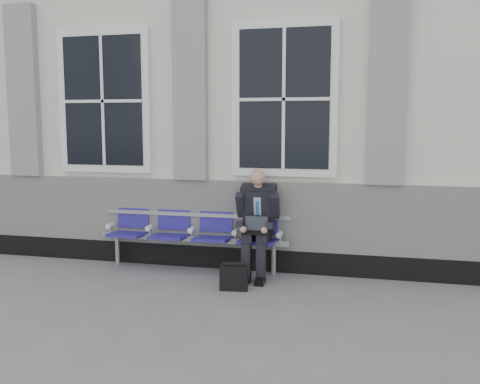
# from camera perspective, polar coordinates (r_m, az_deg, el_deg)

# --- Properties ---
(ground) EXTENTS (70.00, 70.00, 0.00)m
(ground) POSITION_cam_1_polar(r_m,az_deg,el_deg) (5.86, -1.22, -12.10)
(ground) COLOR slate
(ground) RESTS_ON ground
(station_building) EXTENTS (14.40, 4.40, 4.49)m
(station_building) POSITION_cam_1_polar(r_m,az_deg,el_deg) (8.93, 4.44, 9.06)
(station_building) COLOR beige
(station_building) RESTS_ON ground
(bench) EXTENTS (2.60, 0.47, 0.91)m
(bench) POSITION_cam_1_polar(r_m,az_deg,el_deg) (7.17, -5.03, -3.93)
(bench) COLOR #9EA0A3
(bench) RESTS_ON ground
(businessman) EXTENTS (0.55, 0.74, 1.37)m
(businessman) POSITION_cam_1_polar(r_m,az_deg,el_deg) (6.78, 1.86, -2.88)
(businessman) COLOR black
(businessman) RESTS_ON ground
(briefcase) EXTENTS (0.34, 0.19, 0.33)m
(briefcase) POSITION_cam_1_polar(r_m,az_deg,el_deg) (6.35, -0.66, -9.07)
(briefcase) COLOR black
(briefcase) RESTS_ON ground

